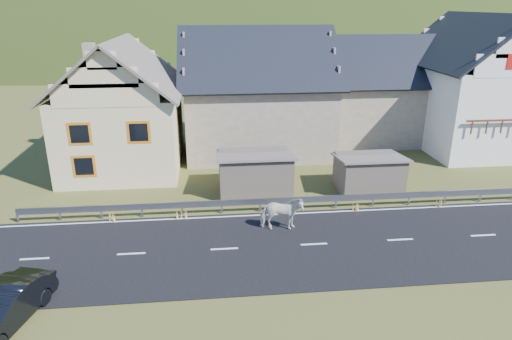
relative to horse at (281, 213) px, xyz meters
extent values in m
plane|color=#41481D|center=(1.24, -1.55, -0.88)|extent=(160.00, 160.00, 0.00)
cube|color=black|center=(1.24, -1.55, -0.86)|extent=(60.00, 7.00, 0.04)
cube|color=silver|center=(1.24, -1.55, -0.84)|extent=(60.00, 6.60, 0.01)
cube|color=#93969B|center=(1.24, 2.13, -0.30)|extent=(28.00, 0.08, 0.34)
cube|color=#93969B|center=(-12.76, 2.15, -0.53)|extent=(0.10, 0.06, 0.70)
cube|color=#93969B|center=(-10.76, 2.15, -0.53)|extent=(0.10, 0.06, 0.70)
cube|color=#93969B|center=(-8.76, 2.15, -0.53)|extent=(0.10, 0.06, 0.70)
cube|color=#93969B|center=(-6.76, 2.15, -0.53)|extent=(0.10, 0.06, 0.70)
cube|color=#93969B|center=(-4.76, 2.15, -0.53)|extent=(0.10, 0.06, 0.70)
cube|color=#93969B|center=(-2.76, 2.15, -0.53)|extent=(0.10, 0.06, 0.70)
cube|color=#93969B|center=(-0.76, 2.15, -0.53)|extent=(0.10, 0.06, 0.70)
cube|color=#93969B|center=(1.24, 2.15, -0.53)|extent=(0.10, 0.06, 0.70)
cube|color=#93969B|center=(3.24, 2.15, -0.53)|extent=(0.10, 0.06, 0.70)
cube|color=#93969B|center=(5.24, 2.15, -0.53)|extent=(0.10, 0.06, 0.70)
cube|color=#93969B|center=(7.24, 2.15, -0.53)|extent=(0.10, 0.06, 0.70)
cube|color=#93969B|center=(9.24, 2.15, -0.53)|extent=(0.10, 0.06, 0.70)
cube|color=#93969B|center=(11.24, 2.15, -0.53)|extent=(0.10, 0.06, 0.70)
cube|color=#63584C|center=(-0.76, 4.95, 0.22)|extent=(4.30, 3.30, 2.40)
cube|color=#63584C|center=(5.74, 4.45, 0.12)|extent=(3.80, 2.90, 2.20)
cube|color=beige|center=(-8.76, 10.45, 1.62)|extent=(7.00, 9.00, 5.00)
cube|color=orange|center=(-10.36, 5.95, 2.52)|extent=(1.30, 0.12, 1.30)
cube|color=orange|center=(-7.16, 5.95, 2.52)|extent=(1.30, 0.12, 1.30)
cube|color=orange|center=(-10.36, 5.95, 0.62)|extent=(1.30, 0.12, 1.30)
cube|color=tan|center=(-10.76, 11.95, 5.68)|extent=(0.70, 0.70, 2.40)
cube|color=tan|center=(0.24, 13.45, 1.62)|extent=(10.00, 9.00, 5.00)
cube|color=tan|center=(10.24, 15.45, 1.42)|extent=(9.00, 8.00, 4.60)
cube|color=white|center=(16.24, 12.45, 2.12)|extent=(8.00, 10.00, 6.00)
ellipsoid|color=#293D16|center=(6.24, 178.45, -20.88)|extent=(440.00, 280.00, 260.00)
ellipsoid|color=black|center=(-53.76, 108.45, 5.12)|extent=(76.00, 50.00, 28.00)
imported|color=silver|center=(0.00, 0.00, 0.00)|extent=(1.07, 2.06, 1.68)
imported|color=black|center=(-10.22, -5.81, -0.20)|extent=(2.44, 4.35, 1.36)
camera|label=1|loc=(-3.19, -19.15, 9.30)|focal=32.00mm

